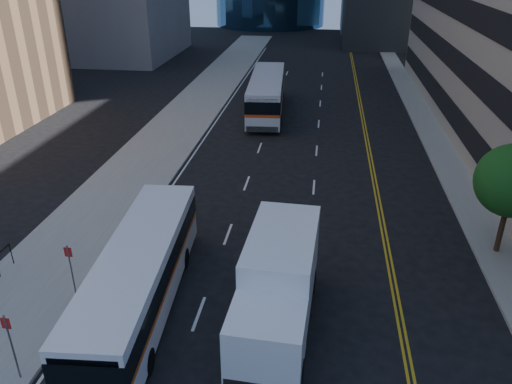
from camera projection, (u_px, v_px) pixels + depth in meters
ground at (286, 361)px, 16.87m from camera, size 160.00×160.00×0.00m
sidewalk_west at (182, 121)px, 40.41m from camera, size 5.00×90.00×0.15m
sidewalk_east at (430, 132)px, 38.03m from camera, size 2.00×90.00×0.15m
bus_front at (140, 276)px, 18.74m from camera, size 3.08×10.87×2.77m
bus_rear at (267, 93)px, 41.93m from camera, size 3.38×12.21×3.11m
box_truck at (278, 285)px, 17.77m from camera, size 2.73×7.10×3.35m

